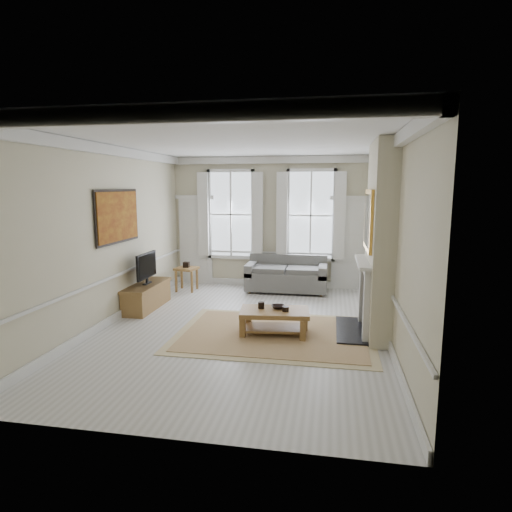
% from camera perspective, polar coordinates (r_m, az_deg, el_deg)
% --- Properties ---
extents(floor, '(7.20, 7.20, 0.00)m').
position_cam_1_polar(floor, '(8.11, -1.80, -9.68)').
color(floor, '#B7B5AD').
rests_on(floor, ground).
extents(ceiling, '(7.20, 7.20, 0.00)m').
position_cam_1_polar(ceiling, '(7.71, -1.93, 14.98)').
color(ceiling, white).
rests_on(ceiling, back_wall).
extents(back_wall, '(5.20, 0.00, 5.20)m').
position_cam_1_polar(back_wall, '(11.26, 1.95, 4.50)').
color(back_wall, beige).
rests_on(back_wall, floor).
extents(left_wall, '(0.00, 7.20, 7.20)m').
position_cam_1_polar(left_wall, '(8.65, -18.99, 2.57)').
color(left_wall, beige).
rests_on(left_wall, floor).
extents(right_wall, '(0.00, 7.20, 7.20)m').
position_cam_1_polar(right_wall, '(7.63, 17.62, 1.82)').
color(right_wall, beige).
rests_on(right_wall, floor).
extents(window_left, '(1.26, 0.20, 2.20)m').
position_cam_1_polar(window_left, '(11.39, -3.34, 5.55)').
color(window_left, '#B2BCC6').
rests_on(window_left, back_wall).
extents(window_right, '(1.26, 0.20, 2.20)m').
position_cam_1_polar(window_right, '(11.09, 7.32, 5.40)').
color(window_right, '#B2BCC6').
rests_on(window_right, back_wall).
extents(door_left, '(0.90, 0.08, 2.30)m').
position_cam_1_polar(door_left, '(11.74, -8.05, 1.91)').
color(door_left, silver).
rests_on(door_left, floor).
extents(door_right, '(0.90, 0.08, 2.30)m').
position_cam_1_polar(door_right, '(11.17, 12.37, 1.42)').
color(door_right, silver).
rests_on(door_right, floor).
extents(painting, '(0.05, 1.66, 1.06)m').
position_cam_1_polar(painting, '(8.86, -17.94, 5.05)').
color(painting, '#AB751D').
rests_on(painting, left_wall).
extents(chimney_breast, '(0.35, 1.70, 3.38)m').
position_cam_1_polar(chimney_breast, '(7.80, 16.16, 2.04)').
color(chimney_breast, beige).
rests_on(chimney_breast, floor).
extents(hearth, '(0.55, 1.50, 0.05)m').
position_cam_1_polar(hearth, '(8.14, 12.61, -9.64)').
color(hearth, black).
rests_on(hearth, floor).
extents(fireplace, '(0.21, 1.45, 1.33)m').
position_cam_1_polar(fireplace, '(7.96, 14.23, -4.83)').
color(fireplace, silver).
rests_on(fireplace, floor).
extents(mirror, '(0.06, 1.26, 1.06)m').
position_cam_1_polar(mirror, '(7.75, 14.70, 4.66)').
color(mirror, gold).
rests_on(mirror, chimney_breast).
extents(sofa, '(2.01, 0.98, 0.90)m').
position_cam_1_polar(sofa, '(10.90, 4.13, -2.73)').
color(sofa, '#5B5B59').
rests_on(sofa, floor).
extents(side_table, '(0.58, 0.58, 0.60)m').
position_cam_1_polar(side_table, '(11.01, -9.25, -2.08)').
color(side_table, brown).
rests_on(side_table, floor).
extents(rug, '(3.50, 2.60, 0.02)m').
position_cam_1_polar(rug, '(7.82, 2.47, -10.31)').
color(rug, tan).
rests_on(rug, floor).
extents(coffee_table, '(1.29, 0.84, 0.46)m').
position_cam_1_polar(coffee_table, '(7.71, 2.49, -7.77)').
color(coffee_table, brown).
rests_on(coffee_table, rug).
extents(ceramic_pot_a, '(0.12, 0.12, 0.12)m').
position_cam_1_polar(ceramic_pot_a, '(7.75, 0.71, -6.60)').
color(ceramic_pot_a, black).
rests_on(ceramic_pot_a, coffee_table).
extents(ceramic_pot_b, '(0.12, 0.12, 0.09)m').
position_cam_1_polar(ceramic_pot_b, '(7.60, 3.95, -7.05)').
color(ceramic_pot_b, black).
rests_on(ceramic_pot_b, coffee_table).
extents(bowl, '(0.28, 0.28, 0.06)m').
position_cam_1_polar(bowl, '(7.76, 2.97, -6.79)').
color(bowl, black).
rests_on(bowl, coffee_table).
extents(tv_stand, '(0.49, 1.52, 0.54)m').
position_cam_1_polar(tv_stand, '(9.65, -14.35, -5.19)').
color(tv_stand, brown).
rests_on(tv_stand, floor).
extents(tv, '(0.08, 0.90, 0.68)m').
position_cam_1_polar(tv, '(9.50, -14.38, -1.30)').
color(tv, black).
rests_on(tv, tv_stand).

